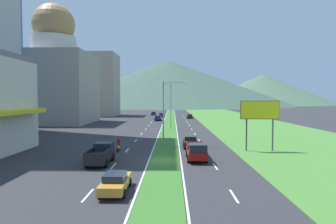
% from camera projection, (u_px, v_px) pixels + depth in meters
% --- Properties ---
extents(ground_plane, '(600.00, 600.00, 0.00)m').
position_uv_depth(ground_plane, '(165.00, 161.00, 31.36)').
color(ground_plane, '#2D2D30').
extents(grass_median, '(3.20, 240.00, 0.06)m').
position_uv_depth(grass_median, '(170.00, 120.00, 91.28)').
color(grass_median, '#387028').
rests_on(grass_median, ground_plane).
extents(grass_verge_right, '(24.00, 240.00, 0.06)m').
position_uv_depth(grass_verge_right, '(235.00, 120.00, 90.96)').
color(grass_verge_right, '#477F33').
rests_on(grass_verge_right, ground_plane).
extents(lane_dash_left_1, '(0.16, 2.80, 0.01)m').
position_uv_depth(lane_dash_left_1, '(88.00, 195.00, 20.19)').
color(lane_dash_left_1, silver).
rests_on(lane_dash_left_1, ground_plane).
extents(lane_dash_left_2, '(0.16, 2.80, 0.01)m').
position_uv_depth(lane_dash_left_2, '(113.00, 166.00, 28.91)').
color(lane_dash_left_2, silver).
rests_on(lane_dash_left_2, ground_plane).
extents(lane_dash_left_3, '(0.16, 2.80, 0.01)m').
position_uv_depth(lane_dash_left_3, '(127.00, 150.00, 37.63)').
color(lane_dash_left_3, silver).
rests_on(lane_dash_left_3, ground_plane).
extents(lane_dash_left_4, '(0.16, 2.80, 0.01)m').
position_uv_depth(lane_dash_left_4, '(136.00, 141.00, 46.35)').
color(lane_dash_left_4, silver).
rests_on(lane_dash_left_4, ground_plane).
extents(lane_dash_left_5, '(0.16, 2.80, 0.01)m').
position_uv_depth(lane_dash_left_5, '(141.00, 134.00, 55.08)').
color(lane_dash_left_5, silver).
rests_on(lane_dash_left_5, ground_plane).
extents(lane_dash_left_6, '(0.16, 2.80, 0.01)m').
position_uv_depth(lane_dash_left_6, '(146.00, 129.00, 63.80)').
color(lane_dash_left_6, silver).
rests_on(lane_dash_left_6, ground_plane).
extents(lane_dash_left_7, '(0.16, 2.80, 0.01)m').
position_uv_depth(lane_dash_left_7, '(149.00, 125.00, 72.52)').
color(lane_dash_left_7, silver).
rests_on(lane_dash_left_7, ground_plane).
extents(lane_dash_left_8, '(0.16, 2.80, 0.01)m').
position_uv_depth(lane_dash_left_8, '(151.00, 122.00, 81.25)').
color(lane_dash_left_8, silver).
rests_on(lane_dash_left_8, ground_plane).
extents(lane_dash_left_9, '(0.16, 2.80, 0.01)m').
position_uv_depth(lane_dash_left_9, '(153.00, 120.00, 89.97)').
color(lane_dash_left_9, silver).
rests_on(lane_dash_left_9, ground_plane).
extents(lane_dash_left_10, '(0.16, 2.80, 0.01)m').
position_uv_depth(lane_dash_left_10, '(155.00, 118.00, 98.69)').
color(lane_dash_left_10, silver).
rests_on(lane_dash_left_10, ground_plane).
extents(lane_dash_left_11, '(0.16, 2.80, 0.01)m').
position_uv_depth(lane_dash_left_11, '(157.00, 117.00, 107.42)').
color(lane_dash_left_11, silver).
rests_on(lane_dash_left_11, ground_plane).
extents(lane_dash_left_12, '(0.16, 2.80, 0.01)m').
position_uv_depth(lane_dash_left_12, '(158.00, 115.00, 116.14)').
color(lane_dash_left_12, silver).
rests_on(lane_dash_left_12, ground_plane).
extents(lane_dash_right_1, '(0.16, 2.80, 0.01)m').
position_uv_depth(lane_dash_right_1, '(234.00, 196.00, 20.03)').
color(lane_dash_right_1, silver).
rests_on(lane_dash_right_1, ground_plane).
extents(lane_dash_right_2, '(0.16, 2.80, 0.01)m').
position_uv_depth(lane_dash_right_2, '(215.00, 166.00, 28.75)').
color(lane_dash_right_2, silver).
rests_on(lane_dash_right_2, ground_plane).
extents(lane_dash_right_3, '(0.16, 2.80, 0.01)m').
position_uv_depth(lane_dash_right_3, '(205.00, 151.00, 37.47)').
color(lane_dash_right_3, silver).
rests_on(lane_dash_right_3, ground_plane).
extents(lane_dash_right_4, '(0.16, 2.80, 0.01)m').
position_uv_depth(lane_dash_right_4, '(199.00, 141.00, 46.20)').
color(lane_dash_right_4, silver).
rests_on(lane_dash_right_4, ground_plane).
extents(lane_dash_right_5, '(0.16, 2.80, 0.01)m').
position_uv_depth(lane_dash_right_5, '(195.00, 134.00, 54.92)').
color(lane_dash_right_5, silver).
rests_on(lane_dash_right_5, ground_plane).
extents(lane_dash_right_6, '(0.16, 2.80, 0.01)m').
position_uv_depth(lane_dash_right_6, '(192.00, 129.00, 63.64)').
color(lane_dash_right_6, silver).
rests_on(lane_dash_right_6, ground_plane).
extents(lane_dash_right_7, '(0.16, 2.80, 0.01)m').
position_uv_depth(lane_dash_right_7, '(189.00, 125.00, 72.37)').
color(lane_dash_right_7, silver).
rests_on(lane_dash_right_7, ground_plane).
extents(lane_dash_right_8, '(0.16, 2.80, 0.01)m').
position_uv_depth(lane_dash_right_8, '(188.00, 123.00, 81.09)').
color(lane_dash_right_8, silver).
rests_on(lane_dash_right_8, ground_plane).
extents(lane_dash_right_9, '(0.16, 2.80, 0.01)m').
position_uv_depth(lane_dash_right_9, '(186.00, 120.00, 89.81)').
color(lane_dash_right_9, silver).
rests_on(lane_dash_right_9, ground_plane).
extents(lane_dash_right_10, '(0.16, 2.80, 0.01)m').
position_uv_depth(lane_dash_right_10, '(185.00, 118.00, 98.53)').
color(lane_dash_right_10, silver).
rests_on(lane_dash_right_10, ground_plane).
extents(lane_dash_right_11, '(0.16, 2.80, 0.01)m').
position_uv_depth(lane_dash_right_11, '(184.00, 117.00, 107.26)').
color(lane_dash_right_11, silver).
rests_on(lane_dash_right_11, ground_plane).
extents(lane_dash_right_12, '(0.16, 2.80, 0.01)m').
position_uv_depth(lane_dash_right_12, '(183.00, 115.00, 115.98)').
color(lane_dash_right_12, silver).
rests_on(lane_dash_right_12, ground_plane).
extents(edge_line_median_left, '(0.16, 240.00, 0.01)m').
position_uv_depth(edge_line_median_left, '(164.00, 120.00, 91.31)').
color(edge_line_median_left, silver).
rests_on(edge_line_median_left, ground_plane).
extents(edge_line_median_right, '(0.16, 240.00, 0.01)m').
position_uv_depth(edge_line_median_right, '(175.00, 120.00, 91.26)').
color(edge_line_median_right, silver).
rests_on(edge_line_median_right, ground_plane).
extents(domed_building, '(19.87, 19.87, 32.52)m').
position_uv_depth(domed_building, '(55.00, 76.00, 79.27)').
color(domed_building, '#9E9384').
rests_on(domed_building, ground_plane).
extents(midrise_colored, '(14.82, 14.82, 24.29)m').
position_uv_depth(midrise_colored, '(98.00, 85.00, 113.98)').
color(midrise_colored, '#9E9384').
rests_on(midrise_colored, ground_plane).
extents(hill_far_left, '(233.02, 233.02, 39.74)m').
position_uv_depth(hill_far_left, '(82.00, 86.00, 312.59)').
color(hill_far_left, '#516B56').
rests_on(hill_far_left, ground_plane).
extents(hill_far_center, '(236.71, 236.71, 44.41)m').
position_uv_depth(hill_far_center, '(168.00, 83.00, 287.33)').
color(hill_far_center, '#3D5647').
rests_on(hill_far_center, ground_plane).
extents(hill_far_right, '(152.60, 152.60, 33.89)m').
position_uv_depth(hill_far_right, '(263.00, 89.00, 323.15)').
color(hill_far_right, '#47664C').
rests_on(hill_far_right, ground_plane).
extents(street_lamp_near, '(3.42, 0.36, 9.24)m').
position_uv_depth(street_lamp_near, '(166.00, 108.00, 41.02)').
color(street_lamp_near, '#99999E').
rests_on(street_lamp_near, ground_plane).
extents(street_lamp_mid, '(2.60, 0.34, 10.05)m').
position_uv_depth(street_lamp_mid, '(170.00, 103.00, 64.49)').
color(street_lamp_mid, '#99999E').
rests_on(street_lamp_mid, ground_plane).
extents(billboard_roadside, '(4.98, 0.28, 6.50)m').
position_uv_depth(billboard_roadside, '(260.00, 113.00, 36.79)').
color(billboard_roadside, '#4C4C51').
rests_on(billboard_roadside, ground_plane).
extents(car_0, '(1.90, 4.07, 1.45)m').
position_uv_depth(car_0, '(190.00, 116.00, 97.97)').
color(car_0, black).
rests_on(car_0, ground_plane).
extents(car_1, '(1.86, 4.45, 1.41)m').
position_uv_depth(car_1, '(115.00, 182.00, 20.87)').
color(car_1, '#C6842D').
rests_on(car_1, ground_plane).
extents(car_2, '(1.88, 4.11, 1.42)m').
position_uv_depth(car_2, '(154.00, 113.00, 116.68)').
color(car_2, navy).
rests_on(car_2, ground_plane).
extents(car_3, '(1.95, 4.48, 1.59)m').
position_uv_depth(car_3, '(190.00, 142.00, 39.79)').
color(car_3, black).
rests_on(car_3, ground_plane).
extents(car_4, '(1.89, 4.69, 1.38)m').
position_uv_depth(car_4, '(161.00, 115.00, 108.03)').
color(car_4, navy).
rests_on(car_4, ground_plane).
extents(car_5, '(2.02, 4.48, 1.57)m').
position_uv_depth(car_5, '(158.00, 118.00, 87.85)').
color(car_5, navy).
rests_on(car_5, ground_plane).
extents(pickup_truck_0, '(2.18, 5.40, 2.00)m').
position_uv_depth(pickup_truck_0, '(101.00, 154.00, 30.14)').
color(pickup_truck_0, black).
rests_on(pickup_truck_0, ground_plane).
extents(pickup_truck_1, '(2.18, 5.40, 2.00)m').
position_uv_depth(pickup_truck_1, '(197.00, 151.00, 31.64)').
color(pickup_truck_1, maroon).
rests_on(pickup_truck_1, ground_plane).
extents(motorcycle_rider, '(0.36, 2.00, 1.80)m').
position_uv_depth(motorcycle_rider, '(119.00, 146.00, 36.79)').
color(motorcycle_rider, black).
rests_on(motorcycle_rider, ground_plane).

